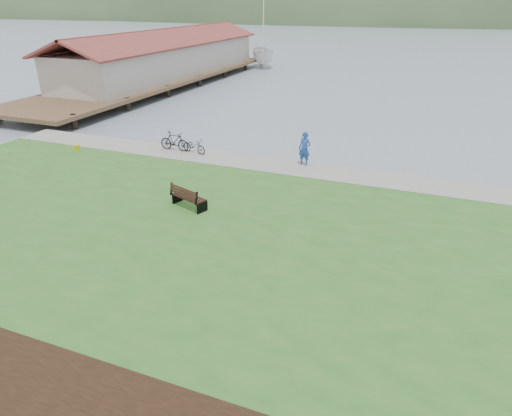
{
  "coord_description": "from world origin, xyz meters",
  "views": [
    {
      "loc": [
        6.34,
        -13.88,
        8.18
      ],
      "look_at": [
        0.85,
        -0.06,
        1.3
      ],
      "focal_mm": 32.0,
      "sensor_mm": 36.0,
      "label": 1
    }
  ],
  "objects_px": {
    "park_bench": "(187,197)",
    "person": "(305,146)",
    "sailboat": "(263,67)",
    "bicycle_a": "(194,146)"
  },
  "relations": [
    {
      "from": "park_bench",
      "to": "person",
      "type": "xyz_separation_m",
      "value": [
        2.94,
        6.74,
        0.53
      ]
    },
    {
      "from": "person",
      "to": "sailboat",
      "type": "bearing_deg",
      "value": 124.24
    },
    {
      "from": "park_bench",
      "to": "person",
      "type": "distance_m",
      "value": 7.38
    },
    {
      "from": "person",
      "to": "bicycle_a",
      "type": "relative_size",
      "value": 1.3
    },
    {
      "from": "person",
      "to": "sailboat",
      "type": "height_order",
      "value": "sailboat"
    },
    {
      "from": "park_bench",
      "to": "person",
      "type": "relative_size",
      "value": 0.83
    },
    {
      "from": "bicycle_a",
      "to": "sailboat",
      "type": "height_order",
      "value": "sailboat"
    },
    {
      "from": "bicycle_a",
      "to": "sailboat",
      "type": "relative_size",
      "value": 0.05
    },
    {
      "from": "person",
      "to": "bicycle_a",
      "type": "xyz_separation_m",
      "value": [
        -6.16,
        -0.3,
        -0.61
      ]
    },
    {
      "from": "person",
      "to": "bicycle_a",
      "type": "distance_m",
      "value": 6.2
    }
  ]
}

